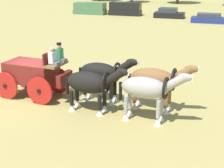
{
  "coord_description": "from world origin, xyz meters",
  "views": [
    {
      "loc": [
        9.64,
        -12.82,
        6.08
      ],
      "look_at": [
        4.33,
        0.03,
        1.2
      ],
      "focal_mm": 52.5,
      "sensor_mm": 36.0,
      "label": 1
    }
  ],
  "objects_px": {
    "show_wagon": "(34,73)",
    "draft_horse_lead_off": "(148,90)",
    "parked_vehicle_c": "(169,13)",
    "draft_horse_lead_near": "(155,80)",
    "parked_vehicle_a": "(90,8)",
    "parked_vehicle_b": "(125,9)",
    "parked_vehicle_d": "(210,19)",
    "draft_horse_rear_near": "(102,74)",
    "draft_horse_rear_off": "(90,84)"
  },
  "relations": [
    {
      "from": "draft_horse_rear_near",
      "to": "parked_vehicle_d",
      "type": "height_order",
      "value": "draft_horse_rear_near"
    },
    {
      "from": "draft_horse_rear_off",
      "to": "parked_vehicle_a",
      "type": "bearing_deg",
      "value": 116.16
    },
    {
      "from": "parked_vehicle_d",
      "to": "draft_horse_lead_near",
      "type": "bearing_deg",
      "value": -88.43
    },
    {
      "from": "show_wagon",
      "to": "parked_vehicle_a",
      "type": "relative_size",
      "value": 1.15
    },
    {
      "from": "draft_horse_lead_off",
      "to": "parked_vehicle_b",
      "type": "bearing_deg",
      "value": 111.83
    },
    {
      "from": "draft_horse_lead_near",
      "to": "parked_vehicle_a",
      "type": "distance_m",
      "value": 34.33
    },
    {
      "from": "draft_horse_lead_near",
      "to": "draft_horse_lead_off",
      "type": "relative_size",
      "value": 1.03
    },
    {
      "from": "draft_horse_rear_near",
      "to": "draft_horse_lead_near",
      "type": "distance_m",
      "value": 2.58
    },
    {
      "from": "show_wagon",
      "to": "parked_vehicle_d",
      "type": "xyz_separation_m",
      "value": [
        5.22,
        28.34,
        -0.76
      ]
    },
    {
      "from": "draft_horse_lead_near",
      "to": "parked_vehicle_d",
      "type": "height_order",
      "value": "draft_horse_lead_near"
    },
    {
      "from": "parked_vehicle_b",
      "to": "parked_vehicle_d",
      "type": "distance_m",
      "value": 12.1
    },
    {
      "from": "show_wagon",
      "to": "parked_vehicle_c",
      "type": "distance_m",
      "value": 30.72
    },
    {
      "from": "draft_horse_lead_off",
      "to": "parked_vehicle_d",
      "type": "height_order",
      "value": "draft_horse_lead_off"
    },
    {
      "from": "draft_horse_rear_near",
      "to": "draft_horse_lead_near",
      "type": "bearing_deg",
      "value": 0.38
    },
    {
      "from": "show_wagon",
      "to": "parked_vehicle_a",
      "type": "bearing_deg",
      "value": 111.23
    },
    {
      "from": "draft_horse_rear_off",
      "to": "parked_vehicle_b",
      "type": "xyz_separation_m",
      "value": [
        -10.0,
        31.49,
        -0.46
      ]
    },
    {
      "from": "show_wagon",
      "to": "draft_horse_rear_near",
      "type": "distance_m",
      "value": 3.47
    },
    {
      "from": "draft_horse_lead_off",
      "to": "parked_vehicle_b",
      "type": "xyz_separation_m",
      "value": [
        -12.61,
        31.48,
        -0.54
      ]
    },
    {
      "from": "parked_vehicle_c",
      "to": "parked_vehicle_b",
      "type": "bearing_deg",
      "value": 178.59
    },
    {
      "from": "show_wagon",
      "to": "draft_horse_rear_off",
      "type": "relative_size",
      "value": 1.8
    },
    {
      "from": "parked_vehicle_b",
      "to": "parked_vehicle_d",
      "type": "height_order",
      "value": "parked_vehicle_b"
    },
    {
      "from": "draft_horse_rear_off",
      "to": "parked_vehicle_b",
      "type": "distance_m",
      "value": 33.04
    },
    {
      "from": "parked_vehicle_b",
      "to": "draft_horse_lead_off",
      "type": "bearing_deg",
      "value": -68.17
    },
    {
      "from": "parked_vehicle_b",
      "to": "parked_vehicle_c",
      "type": "height_order",
      "value": "parked_vehicle_b"
    },
    {
      "from": "parked_vehicle_b",
      "to": "parked_vehicle_c",
      "type": "distance_m",
      "value": 6.25
    },
    {
      "from": "draft_horse_rear_off",
      "to": "draft_horse_lead_off",
      "type": "distance_m",
      "value": 2.61
    },
    {
      "from": "draft_horse_rear_near",
      "to": "parked_vehicle_a",
      "type": "relative_size",
      "value": 0.63
    },
    {
      "from": "parked_vehicle_a",
      "to": "parked_vehicle_b",
      "type": "distance_m",
      "value": 5.16
    },
    {
      "from": "parked_vehicle_c",
      "to": "parked_vehicle_d",
      "type": "distance_m",
      "value": 6.07
    },
    {
      "from": "draft_horse_rear_near",
      "to": "parked_vehicle_b",
      "type": "distance_m",
      "value": 31.81
    },
    {
      "from": "show_wagon",
      "to": "parked_vehicle_b",
      "type": "height_order",
      "value": "show_wagon"
    },
    {
      "from": "draft_horse_lead_off",
      "to": "parked_vehicle_c",
      "type": "bearing_deg",
      "value": 101.49
    },
    {
      "from": "draft_horse_lead_off",
      "to": "parked_vehicle_a",
      "type": "bearing_deg",
      "value": 119.96
    },
    {
      "from": "draft_horse_lead_near",
      "to": "parked_vehicle_b",
      "type": "bearing_deg",
      "value": 112.64
    },
    {
      "from": "show_wagon",
      "to": "draft_horse_rear_near",
      "type": "relative_size",
      "value": 1.82
    },
    {
      "from": "show_wagon",
      "to": "draft_horse_lead_off",
      "type": "bearing_deg",
      "value": -5.8
    },
    {
      "from": "draft_horse_rear_off",
      "to": "parked_vehicle_d",
      "type": "bearing_deg",
      "value": 86.39
    },
    {
      "from": "show_wagon",
      "to": "parked_vehicle_b",
      "type": "xyz_separation_m",
      "value": [
        -6.6,
        30.87,
        -0.37
      ]
    },
    {
      "from": "parked_vehicle_c",
      "to": "parked_vehicle_a",
      "type": "bearing_deg",
      "value": -176.97
    },
    {
      "from": "draft_horse_rear_near",
      "to": "draft_horse_rear_off",
      "type": "distance_m",
      "value": 1.3
    },
    {
      "from": "parked_vehicle_b",
      "to": "parked_vehicle_c",
      "type": "relative_size",
      "value": 1.13
    },
    {
      "from": "draft_horse_lead_off",
      "to": "parked_vehicle_c",
      "type": "relative_size",
      "value": 0.75
    },
    {
      "from": "parked_vehicle_b",
      "to": "draft_horse_lead_near",
      "type": "bearing_deg",
      "value": -67.36
    },
    {
      "from": "draft_horse_lead_off",
      "to": "parked_vehicle_c",
      "type": "height_order",
      "value": "draft_horse_lead_off"
    },
    {
      "from": "show_wagon",
      "to": "draft_horse_rear_off",
      "type": "bearing_deg",
      "value": -10.47
    },
    {
      "from": "show_wagon",
      "to": "draft_horse_lead_off",
      "type": "height_order",
      "value": "show_wagon"
    },
    {
      "from": "parked_vehicle_c",
      "to": "parked_vehicle_d",
      "type": "bearing_deg",
      "value": -23.05
    },
    {
      "from": "parked_vehicle_c",
      "to": "draft_horse_lead_off",
      "type": "bearing_deg",
      "value": -78.51
    },
    {
      "from": "draft_horse_rear_off",
      "to": "parked_vehicle_d",
      "type": "distance_m",
      "value": 29.03
    },
    {
      "from": "draft_horse_rear_off",
      "to": "parked_vehicle_d",
      "type": "xyz_separation_m",
      "value": [
        1.83,
        28.96,
        -0.85
      ]
    }
  ]
}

